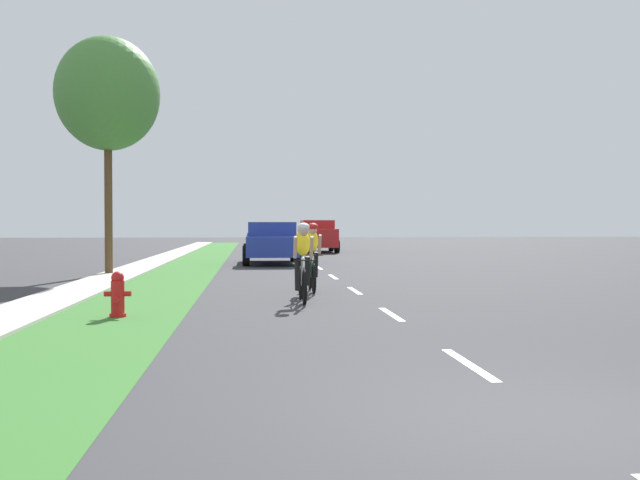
{
  "coord_description": "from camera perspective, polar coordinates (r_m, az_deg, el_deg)",
  "views": [
    {
      "loc": [
        -2.38,
        -5.01,
        1.54
      ],
      "look_at": [
        -0.02,
        19.23,
        1.01
      ],
      "focal_mm": 39.18,
      "sensor_mm": 36.0,
      "label": 1
    }
  ],
  "objects": [
    {
      "name": "ground_plane",
      "position": [
        25.17,
        -0.14,
        -2.25
      ],
      "size": [
        120.0,
        120.0,
        0.0
      ],
      "primitive_type": "plane",
      "color": "#38383A"
    },
    {
      "name": "grass_verge",
      "position": [
        25.15,
        -10.67,
        -2.27
      ],
      "size": [
        2.22,
        70.0,
        0.01
      ],
      "primitive_type": "cube",
      "color": "#38722D",
      "rests_on": "ground_plane"
    },
    {
      "name": "sidewalk_concrete",
      "position": [
        25.37,
        -14.67,
        -2.25
      ],
      "size": [
        1.33,
        70.0,
        0.1
      ],
      "primitive_type": "cube",
      "color": "#B2ADA3",
      "rests_on": "ground_plane"
    },
    {
      "name": "lane_markings_center",
      "position": [
        29.14,
        -0.88,
        -1.77
      ],
      "size": [
        0.12,
        53.49,
        0.01
      ],
      "color": "white",
      "rests_on": "ground_plane"
    },
    {
      "name": "fire_hydrant_red",
      "position": [
        12.14,
        -16.2,
        -4.32
      ],
      "size": [
        0.44,
        0.38,
        0.76
      ],
      "color": "red",
      "rests_on": "ground_plane"
    },
    {
      "name": "cyclist_lead",
      "position": [
        13.85,
        -1.43,
        -1.76
      ],
      "size": [
        0.42,
        1.72,
        1.58
      ],
      "color": "black",
      "rests_on": "ground_plane"
    },
    {
      "name": "cyclist_trailing",
      "position": [
        16.05,
        -0.66,
        -1.35
      ],
      "size": [
        0.42,
        1.72,
        1.58
      ],
      "color": "black",
      "rests_on": "ground_plane"
    },
    {
      "name": "pickup_blue",
      "position": [
        27.61,
        -4.0,
        -0.22
      ],
      "size": [
        2.22,
        5.1,
        1.64
      ],
      "color": "#23389E",
      "rests_on": "ground_plane"
    },
    {
      "name": "suv_red",
      "position": [
        39.31,
        -0.24,
        0.39
      ],
      "size": [
        2.15,
        4.7,
        1.79
      ],
      "color": "red",
      "rests_on": "ground_plane"
    },
    {
      "name": "street_tree_near",
      "position": [
        22.82,
        -16.95,
        11.3
      ],
      "size": [
        3.16,
        3.16,
        7.3
      ],
      "color": "brown",
      "rests_on": "ground_plane"
    }
  ]
}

